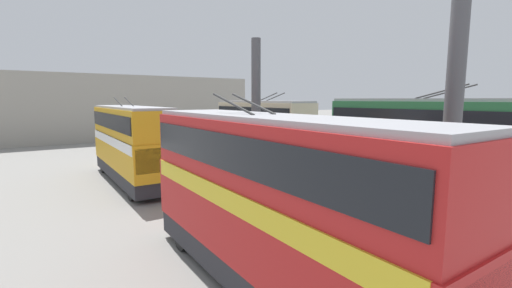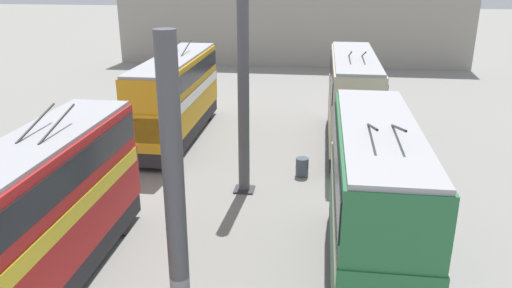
{
  "view_description": "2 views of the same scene",
  "coord_description": "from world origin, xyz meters",
  "px_view_note": "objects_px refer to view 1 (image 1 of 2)",
  "views": [
    {
      "loc": [
        -4.44,
        10.4,
        5.36
      ],
      "look_at": [
        9.45,
        1.21,
        3.17
      ],
      "focal_mm": 24.0,
      "sensor_mm": 36.0,
      "label": 1
    },
    {
      "loc": [
        -9.54,
        -3.3,
        9.85
      ],
      "look_at": [
        11.77,
        -0.48,
        2.13
      ],
      "focal_mm": 35.0,
      "sensor_mm": 36.0,
      "label": 2
    }
  ],
  "objects_px": {
    "bus_left_near": "(417,147)",
    "bus_left_far": "(262,129)",
    "bus_right_far": "(131,139)",
    "person_aisle_foreground": "(475,258)",
    "bus_right_mid": "(269,193)",
    "oil_drum": "(271,174)",
    "person_by_left_row": "(489,226)"
  },
  "relations": [
    {
      "from": "bus_right_far",
      "to": "person_aisle_foreground",
      "type": "relative_size",
      "value": 6.65
    },
    {
      "from": "person_by_left_row",
      "to": "oil_drum",
      "type": "distance_m",
      "value": 12.68
    },
    {
      "from": "bus_left_near",
      "to": "bus_left_far",
      "type": "bearing_deg",
      "value": -0.0
    },
    {
      "from": "bus_right_far",
      "to": "person_by_left_row",
      "type": "bearing_deg",
      "value": -155.55
    },
    {
      "from": "bus_left_near",
      "to": "person_by_left_row",
      "type": "bearing_deg",
      "value": 151.89
    },
    {
      "from": "bus_right_far",
      "to": "bus_left_far",
      "type": "bearing_deg",
      "value": -89.93
    },
    {
      "from": "bus_left_far",
      "to": "oil_drum",
      "type": "height_order",
      "value": "bus_left_far"
    },
    {
      "from": "bus_left_near",
      "to": "bus_right_mid",
      "type": "height_order",
      "value": "bus_left_near"
    },
    {
      "from": "bus_right_far",
      "to": "person_aisle_foreground",
      "type": "distance_m",
      "value": 19.14
    },
    {
      "from": "bus_right_far",
      "to": "person_by_left_row",
      "type": "height_order",
      "value": "bus_right_far"
    },
    {
      "from": "person_by_left_row",
      "to": "person_aisle_foreground",
      "type": "bearing_deg",
      "value": -98.94
    },
    {
      "from": "bus_left_near",
      "to": "bus_right_far",
      "type": "bearing_deg",
      "value": 37.6
    },
    {
      "from": "bus_right_mid",
      "to": "person_aisle_foreground",
      "type": "xyz_separation_m",
      "value": [
        -3.18,
        -4.89,
        -1.9
      ]
    },
    {
      "from": "bus_left_far",
      "to": "person_by_left_row",
      "type": "relative_size",
      "value": 6.06
    },
    {
      "from": "bus_left_near",
      "to": "bus_left_far",
      "type": "height_order",
      "value": "bus_left_near"
    },
    {
      "from": "person_aisle_foreground",
      "to": "bus_right_mid",
      "type": "bearing_deg",
      "value": -131.2
    },
    {
      "from": "bus_left_near",
      "to": "person_by_left_row",
      "type": "xyz_separation_m",
      "value": [
        -4.23,
        2.26,
        -2.14
      ]
    },
    {
      "from": "bus_right_far",
      "to": "oil_drum",
      "type": "height_order",
      "value": "bus_right_far"
    },
    {
      "from": "bus_left_near",
      "to": "oil_drum",
      "type": "xyz_separation_m",
      "value": [
        8.44,
        2.53,
        -2.58
      ]
    },
    {
      "from": "bus_left_near",
      "to": "bus_right_far",
      "type": "relative_size",
      "value": 0.79
    },
    {
      "from": "bus_right_mid",
      "to": "person_by_left_row",
      "type": "relative_size",
      "value": 6.3
    },
    {
      "from": "person_by_left_row",
      "to": "bus_left_near",
      "type": "bearing_deg",
      "value": 126.31
    },
    {
      "from": "bus_left_near",
      "to": "bus_left_far",
      "type": "distance_m",
      "value": 13.28
    },
    {
      "from": "person_aisle_foreground",
      "to": "bus_left_far",
      "type": "bearing_deg",
      "value": 155.71
    },
    {
      "from": "bus_right_mid",
      "to": "person_aisle_foreground",
      "type": "distance_m",
      "value": 6.14
    },
    {
      "from": "bus_left_far",
      "to": "bus_right_mid",
      "type": "xyz_separation_m",
      "value": [
        -15.24,
        10.21,
        -0.16
      ]
    },
    {
      "from": "bus_right_mid",
      "to": "oil_drum",
      "type": "xyz_separation_m",
      "value": [
        10.41,
        -7.68,
        -2.34
      ]
    },
    {
      "from": "person_aisle_foreground",
      "to": "person_by_left_row",
      "type": "bearing_deg",
      "value": 98.46
    },
    {
      "from": "oil_drum",
      "to": "bus_left_far",
      "type": "bearing_deg",
      "value": -27.65
    },
    {
      "from": "bus_right_mid",
      "to": "oil_drum",
      "type": "bearing_deg",
      "value": -36.43
    },
    {
      "from": "person_by_left_row",
      "to": "person_aisle_foreground",
      "type": "xyz_separation_m",
      "value": [
        -0.91,
        3.06,
        -0.0
      ]
    },
    {
      "from": "bus_left_far",
      "to": "oil_drum",
      "type": "bearing_deg",
      "value": 152.35
    }
  ]
}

